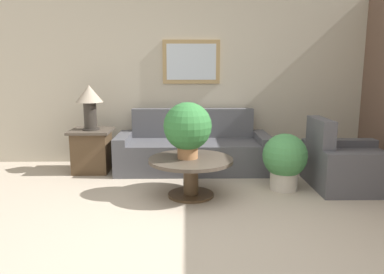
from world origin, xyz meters
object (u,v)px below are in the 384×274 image
Objects in this scene: side_table at (92,150)px; potted_plant_floor at (285,159)px; coffee_table at (191,169)px; table_lamp at (89,100)px; couch_main at (193,151)px; potted_plant_on_table at (188,128)px; armchair at (348,166)px.

potted_plant_floor is (2.57, -0.86, 0.07)m from side_table.
table_lamp is (-1.42, 1.09, 0.71)m from coffee_table.
couch_main is 3.38× the size of potted_plant_on_table.
table_lamp is at bearing 77.48° from armchair.
couch_main reaches higher than coffee_table.
couch_main is at bearing 85.76° from potted_plant_on_table.
potted_plant_floor is (-0.83, -0.09, 0.11)m from armchair.
side_table is at bearing 180.00° from table_lamp.
couch_main is at bearing 2.85° from table_lamp.
couch_main is 2.21× the size of armchair.
couch_main is 1.16m from coffee_table.
coffee_table is at bearing -37.58° from side_table.
couch_main is at bearing 2.85° from side_table.
side_table reaches higher than coffee_table.
couch_main is at bearing 66.69° from armchair.
table_lamp is at bearing -177.15° from couch_main.
coffee_table is 1.92m from table_lamp.
armchair is 3.49m from side_table.
armchair is 1.42× the size of potted_plant_floor.
table_lamp reaches higher than potted_plant_floor.
table_lamp is (-3.40, 0.78, 0.76)m from armchair.
couch_main is 1.47m from side_table.
couch_main reaches higher than potted_plant_floor.
potted_plant_floor is at bearing -18.56° from table_lamp.
table_lamp is at bearing 0.00° from side_table.
armchair is 3.57m from table_lamp.
potted_plant_floor is at bearing -40.21° from couch_main.
armchair reaches higher than coffee_table.
table_lamp is at bearing 142.42° from coffee_table.
couch_main reaches higher than side_table.
couch_main and armchair have the same top height.
potted_plant_on_table reaches higher than potted_plant_floor.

